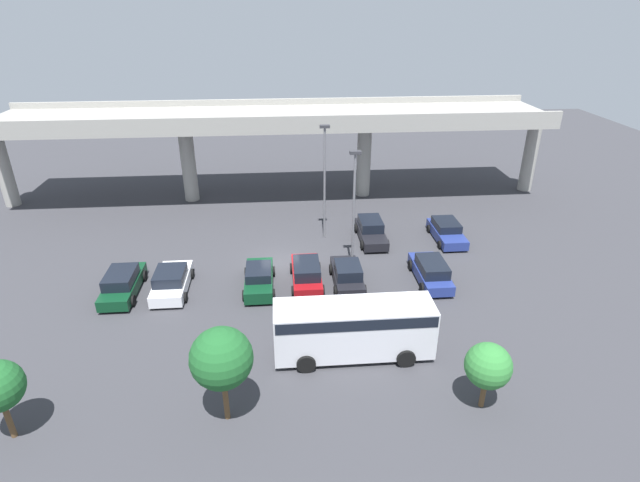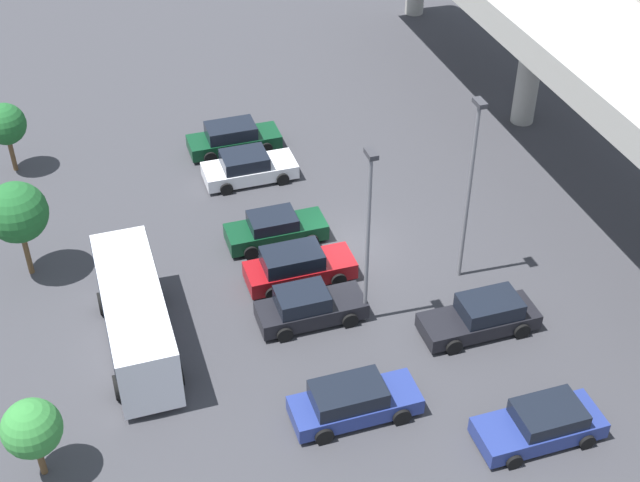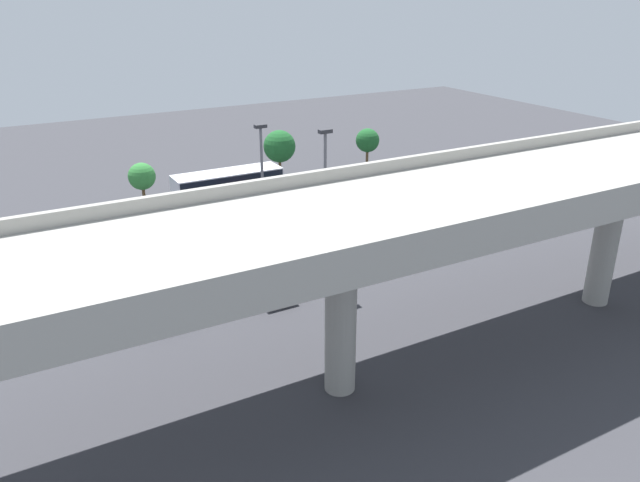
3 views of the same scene
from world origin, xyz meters
name	(u,v)px [view 2 (image 2 of 3)]	position (x,y,z in m)	size (l,w,h in m)	color
ground_plane	(344,247)	(0.00, 0.00, 0.00)	(101.10, 101.10, 0.00)	#38383D
highway_overpass	(626,72)	(0.00, 13.26, 6.84)	(48.44, 7.96, 8.23)	#9E9B93
parked_car_0	(233,138)	(-9.77, -2.86, 0.73)	(2.07, 4.85, 1.55)	#0C381E
parked_car_1	(248,167)	(-6.80, -2.79, 0.71)	(2.21, 4.67, 1.52)	silver
parked_car_2	(275,229)	(-1.38, -2.87, 0.69)	(1.97, 4.60, 1.49)	#0C381E
parked_car_3	(298,267)	(1.63, -2.70, 0.78)	(2.03, 4.75, 1.65)	maroon
parked_car_4	(309,307)	(4.22, -3.00, 0.73)	(1.98, 4.49, 1.59)	black
parked_car_5	(482,316)	(6.91, 3.53, 0.72)	(2.05, 4.83, 1.55)	black
parked_car_6	(353,401)	(9.65, -2.99, 0.74)	(2.03, 4.77, 1.53)	navy
parked_car_7	(541,424)	(12.64, 3.07, 0.67)	(2.12, 4.62, 1.42)	navy
shuttle_bus	(135,313)	(3.59, -9.91, 1.75)	(8.01, 2.59, 2.93)	silver
lamp_post_near_aisle	(368,227)	(4.85, -0.77, 4.77)	(0.70, 0.35, 8.16)	slate
lamp_post_mid_lot	(470,180)	(3.42, 4.19, 5.03)	(0.70, 0.35, 8.65)	slate
tree_front_left	(5,124)	(-11.34, -14.05, 2.68)	(2.11, 2.11, 3.76)	brown
tree_front_centre	(17,213)	(-2.50, -13.77, 3.25)	(2.65, 2.65, 4.59)	brown
tree_front_far_right	(32,429)	(8.83, -14.01, 2.26)	(2.04, 2.04, 3.29)	brown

